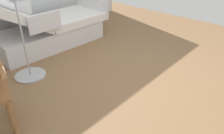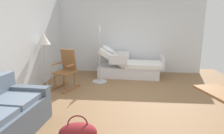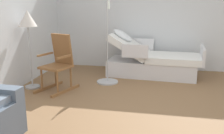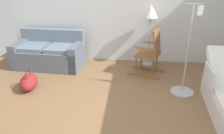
# 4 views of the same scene
# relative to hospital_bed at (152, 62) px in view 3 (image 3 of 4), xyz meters

# --- Properties ---
(ground_plane) EXTENTS (6.65, 6.65, 0.00)m
(ground_plane) POSITION_rel_hospital_bed_xyz_m (-2.02, 0.05, -0.31)
(ground_plane) COLOR olive
(side_wall) EXTENTS (0.10, 5.10, 2.70)m
(side_wall) POSITION_rel_hospital_bed_xyz_m (0.69, 0.05, 1.04)
(side_wall) COLOR silver
(side_wall) RESTS_ON ground
(hospital_bed) EXTENTS (1.11, 2.12, 1.07)m
(hospital_bed) POSITION_rel_hospital_bed_xyz_m (0.00, 0.00, 0.00)
(hospital_bed) COLOR silver
(hospital_bed) RESTS_ON ground
(rocking_chair) EXTENTS (0.87, 0.70, 1.05)m
(rocking_chair) POSITION_rel_hospital_bed_xyz_m (-1.33, 1.69, 0.20)
(rocking_chair) COLOR brown
(rocking_chair) RESTS_ON ground
(floor_lamp) EXTENTS (0.34, 0.34, 1.48)m
(floor_lamp) POSITION_rel_hospital_bed_xyz_m (-1.34, 2.25, 0.92)
(floor_lamp) COLOR #B2B5BA
(floor_lamp) RESTS_ON ground
(iv_pole) EXTENTS (0.44, 0.44, 1.69)m
(iv_pole) POSITION_rel_hospital_bed_xyz_m (-0.73, 0.88, -0.06)
(iv_pole) COLOR #B2B5BA
(iv_pole) RESTS_ON ground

